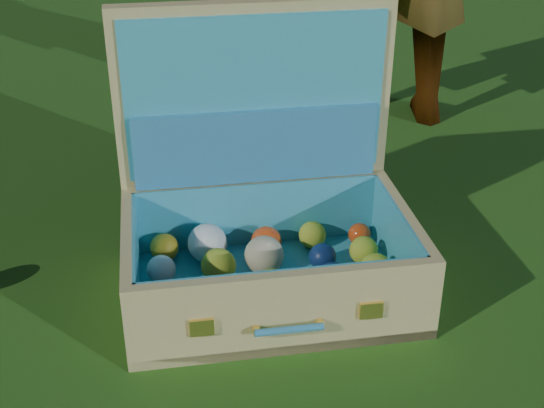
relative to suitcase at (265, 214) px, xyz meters
The scene contains 2 objects.
ground 0.17m from the suitcase, 31.09° to the left, with size 60.00×60.00×0.00m, color #215114.
suitcase is the anchor object (origin of this frame).
Camera 1 is at (0.04, -1.43, 0.95)m, focal length 50.00 mm.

